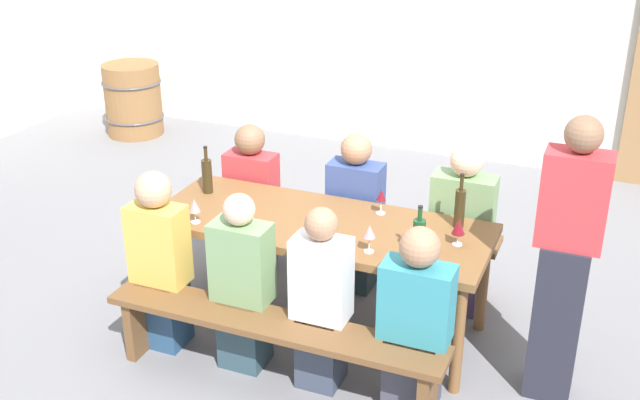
# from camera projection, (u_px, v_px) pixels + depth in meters

# --- Properties ---
(ground_plane) EXTENTS (24.00, 24.00, 0.00)m
(ground_plane) POSITION_uv_depth(u_px,v_px,m) (320.00, 324.00, 5.15)
(ground_plane) COLOR slate
(tasting_table) EXTENTS (2.12, 0.82, 0.75)m
(tasting_table) POSITION_uv_depth(u_px,v_px,m) (320.00, 233.00, 4.87)
(tasting_table) COLOR brown
(tasting_table) RESTS_ON ground
(bench_near) EXTENTS (2.02, 0.30, 0.45)m
(bench_near) POSITION_uv_depth(u_px,v_px,m) (272.00, 335.00, 4.40)
(bench_near) COLOR brown
(bench_near) RESTS_ON ground
(bench_far) EXTENTS (2.02, 0.30, 0.45)m
(bench_far) POSITION_uv_depth(u_px,v_px,m) (357.00, 232.00, 5.60)
(bench_far) COLOR brown
(bench_far) RESTS_ON ground
(wine_bottle_0) EXTENTS (0.07, 0.07, 0.31)m
(wine_bottle_0) POSITION_uv_depth(u_px,v_px,m) (419.00, 236.00, 4.40)
(wine_bottle_0) COLOR #194723
(wine_bottle_0) RESTS_ON tasting_table
(wine_bottle_1) EXTENTS (0.07, 0.07, 0.33)m
(wine_bottle_1) POSITION_uv_depth(u_px,v_px,m) (207.00, 175.00, 5.21)
(wine_bottle_1) COLOR #332814
(wine_bottle_1) RESTS_ON tasting_table
(wine_bottle_2) EXTENTS (0.06, 0.06, 0.35)m
(wine_bottle_2) POSITION_uv_depth(u_px,v_px,m) (460.00, 207.00, 4.72)
(wine_bottle_2) COLOR #332814
(wine_bottle_2) RESTS_ON tasting_table
(wine_glass_0) EXTENTS (0.07, 0.07, 0.17)m
(wine_glass_0) POSITION_uv_depth(u_px,v_px,m) (369.00, 232.00, 4.42)
(wine_glass_0) COLOR silver
(wine_glass_0) RESTS_ON tasting_table
(wine_glass_1) EXTENTS (0.06, 0.06, 0.18)m
(wine_glass_1) POSITION_uv_depth(u_px,v_px,m) (241.00, 215.00, 4.64)
(wine_glass_1) COLOR silver
(wine_glass_1) RESTS_ON tasting_table
(wine_glass_2) EXTENTS (0.07, 0.07, 0.16)m
(wine_glass_2) POSITION_uv_depth(u_px,v_px,m) (194.00, 206.00, 4.79)
(wine_glass_2) COLOR silver
(wine_glass_2) RESTS_ON tasting_table
(wine_glass_3) EXTENTS (0.08, 0.08, 0.17)m
(wine_glass_3) POSITION_uv_depth(u_px,v_px,m) (459.00, 227.00, 4.51)
(wine_glass_3) COLOR silver
(wine_glass_3) RESTS_ON tasting_table
(wine_glass_4) EXTENTS (0.06, 0.06, 0.17)m
(wine_glass_4) POSITION_uv_depth(u_px,v_px,m) (381.00, 196.00, 4.90)
(wine_glass_4) COLOR silver
(wine_glass_4) RESTS_ON tasting_table
(seated_guest_near_0) EXTENTS (0.34, 0.24, 1.17)m
(seated_guest_near_0) POSITION_uv_depth(u_px,v_px,m) (160.00, 263.00, 4.73)
(seated_guest_near_0) COLOR navy
(seated_guest_near_0) RESTS_ON ground
(seated_guest_near_1) EXTENTS (0.35, 0.24, 1.12)m
(seated_guest_near_1) POSITION_uv_depth(u_px,v_px,m) (243.00, 286.00, 4.55)
(seated_guest_near_1) COLOR #2F4955
(seated_guest_near_1) RESTS_ON ground
(seated_guest_near_2) EXTENTS (0.32, 0.24, 1.12)m
(seated_guest_near_2) POSITION_uv_depth(u_px,v_px,m) (321.00, 303.00, 4.37)
(seated_guest_near_2) COLOR #394357
(seated_guest_near_2) RESTS_ON ground
(seated_guest_near_3) EXTENTS (0.39, 0.24, 1.11)m
(seated_guest_near_3) POSITION_uv_depth(u_px,v_px,m) (415.00, 324.00, 4.18)
(seated_guest_near_3) COLOR #444555
(seated_guest_near_3) RESTS_ON ground
(seated_guest_far_0) EXTENTS (0.37, 0.24, 1.11)m
(seated_guest_far_0) POSITION_uv_depth(u_px,v_px,m) (252.00, 200.00, 5.66)
(seated_guest_far_0) COLOR #59495B
(seated_guest_far_0) RESTS_ON ground
(seated_guest_far_1) EXTENTS (0.37, 0.24, 1.15)m
(seated_guest_far_1) POSITION_uv_depth(u_px,v_px,m) (355.00, 216.00, 5.38)
(seated_guest_far_1) COLOR #283A41
(seated_guest_far_1) RESTS_ON ground
(seated_guest_far_2) EXTENTS (0.41, 0.24, 1.18)m
(seated_guest_far_2) POSITION_uv_depth(u_px,v_px,m) (461.00, 233.00, 5.12)
(seated_guest_far_2) COLOR #4A3755
(seated_guest_far_2) RESTS_ON ground
(standing_host) EXTENTS (0.34, 0.24, 1.67)m
(standing_host) POSITION_uv_depth(u_px,v_px,m) (564.00, 267.00, 4.18)
(standing_host) COLOR #262834
(standing_host) RESTS_ON ground
(wine_barrel) EXTENTS (0.64, 0.64, 0.78)m
(wine_barrel) POSITION_uv_depth(u_px,v_px,m) (133.00, 99.00, 8.47)
(wine_barrel) COLOR olive
(wine_barrel) RESTS_ON ground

